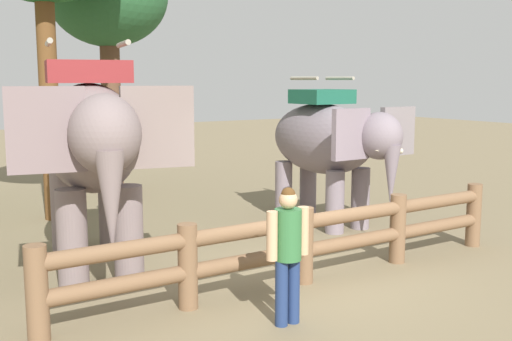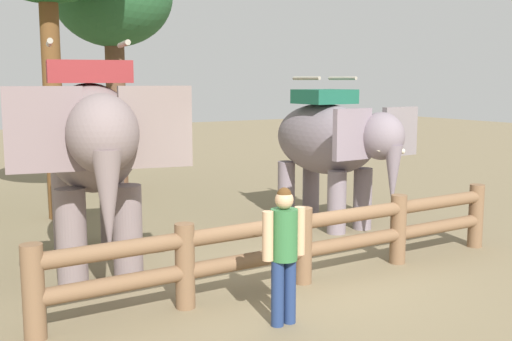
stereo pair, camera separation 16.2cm
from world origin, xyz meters
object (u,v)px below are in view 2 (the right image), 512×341
object	(u,v)px
elephant_center	(331,143)
tree_far_right	(113,1)
elephant_near_left	(93,143)
tourist_woman_in_black	(284,246)
log_fence	(303,240)

from	to	relation	value
elephant_center	tree_far_right	distance (m)	6.81
elephant_near_left	tree_far_right	distance (m)	7.16
tree_far_right	elephant_near_left	bearing A→B (deg)	-111.15
tourist_woman_in_black	tree_far_right	distance (m)	10.04
log_fence	tree_far_right	distance (m)	9.12
elephant_near_left	tourist_woman_in_black	size ratio (longest dim) A/B	2.49
elephant_center	tree_far_right	world-z (taller)	tree_far_right
tourist_woman_in_black	tree_far_right	xyz separation A→B (m)	(1.16, 9.26, 3.72)
log_fence	tourist_woman_in_black	xyz separation A→B (m)	(-1.03, -1.08, 0.31)
log_fence	tree_far_right	size ratio (longest dim) A/B	1.23
log_fence	elephant_near_left	distance (m)	3.28
tourist_woman_in_black	elephant_center	bearing A→B (deg)	46.46
log_fence	tree_far_right	bearing A→B (deg)	89.09
log_fence	tree_far_right	world-z (taller)	tree_far_right
tourist_woman_in_black	tree_far_right	bearing A→B (deg)	82.87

